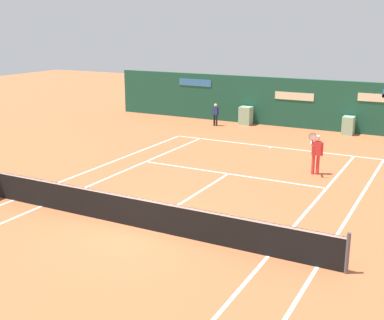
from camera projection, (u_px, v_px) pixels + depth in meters
ground_plane at (152, 222)px, 15.53m from camera, size 80.00×80.00×0.01m
tennis_net at (141, 212)px, 14.90m from camera, size 12.10×0.10×1.07m
sponsor_back_wall at (302, 105)px, 29.16m from camera, size 25.00×1.02×2.87m
player_on_baseline at (316, 151)px, 20.18m from camera, size 0.51×0.80×1.84m
ball_kid_left_post at (216, 113)px, 29.97m from camera, size 0.45×0.19×1.34m
tennis_ball_by_sideline at (178, 212)px, 16.26m from camera, size 0.07×0.07×0.07m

